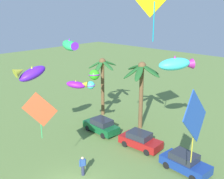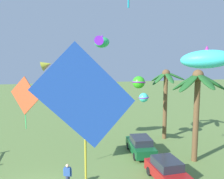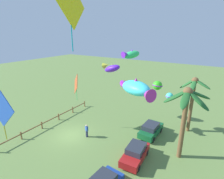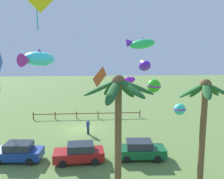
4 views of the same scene
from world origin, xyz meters
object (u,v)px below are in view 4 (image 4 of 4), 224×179
object	(u,v)px
palm_tree_1	(204,107)
parked_car_2	(79,153)
parked_car_0	(140,150)
kite_fish_6	(38,59)
palm_tree_0	(119,102)
kite_fish_5	(127,80)
spectator_0	(88,127)
kite_fish_7	(140,44)
kite_fish_1	(145,65)
kite_ball_4	(180,109)
kite_diamond_3	(100,77)
kite_ball_8	(154,86)
parked_car_1	(18,152)

from	to	relation	value
palm_tree_1	parked_car_2	xyz separation A→B (m)	(8.30, -3.35, -4.32)
parked_car_0	kite_fish_6	bearing A→B (deg)	9.36
palm_tree_0	kite_fish_5	bearing A→B (deg)	-101.81
spectator_0	kite_fish_5	world-z (taller)	kite_fish_5
spectator_0	kite_fish_7	size ratio (longest dim) A/B	0.58
parked_car_2	palm_tree_0	bearing A→B (deg)	128.09
kite_fish_1	kite_ball_4	xyz separation A→B (m)	(-1.12, 7.69, -2.87)
parked_car_2	kite_diamond_3	distance (m)	10.43
kite_fish_1	kite_diamond_3	size ratio (longest dim) A/B	0.89
kite_ball_4	palm_tree_1	bearing A→B (deg)	106.00
kite_diamond_3	kite_fish_7	xyz separation A→B (m)	(-3.49, 5.54, 3.56)
spectator_0	kite_diamond_3	xyz separation A→B (m)	(-1.34, -2.51, 4.94)
kite_fish_5	kite_fish_1	bearing A→B (deg)	-125.48
kite_ball_4	kite_ball_8	size ratio (longest dim) A/B	0.80
palm_tree_1	kite_fish_1	xyz separation A→B (m)	(1.82, -10.17, 2.13)
parked_car_0	spectator_0	world-z (taller)	spectator_0
kite_ball_4	kite_fish_6	xyz separation A→B (m)	(10.21, 0.12, 3.78)
parked_car_0	kite_diamond_3	distance (m)	10.50
parked_car_0	parked_car_2	xyz separation A→B (m)	(4.90, 0.24, 0.00)
kite_diamond_3	palm_tree_0	bearing A→B (deg)	94.07
kite_fish_1	kite_ball_4	bearing A→B (deg)	98.25
parked_car_1	parked_car_2	world-z (taller)	same
parked_car_0	kite_fish_1	bearing A→B (deg)	-103.49
kite_fish_1	kite_diamond_3	xyz separation A→B (m)	(4.61, -2.15, -1.45)
spectator_0	kite_fish_6	distance (m)	10.90
kite_fish_7	kite_ball_8	distance (m)	4.66
palm_tree_0	kite_diamond_3	world-z (taller)	palm_tree_0
kite_fish_5	kite_diamond_3	bearing A→B (deg)	-65.47
palm_tree_0	spectator_0	size ratio (longest dim) A/B	4.53
palm_tree_0	parked_car_1	distance (m)	9.89
kite_diamond_3	kite_fish_7	distance (m)	7.45
parked_car_1	kite_ball_4	distance (m)	13.06
kite_fish_5	spectator_0	bearing A→B (deg)	-36.32
kite_diamond_3	kite_ball_8	world-z (taller)	kite_diamond_3
palm_tree_1	kite_ball_8	bearing A→B (deg)	-55.22
kite_fish_6	kite_ball_8	world-z (taller)	kite_fish_6
parked_car_1	kite_fish_7	size ratio (longest dim) A/B	1.47
kite_fish_1	kite_ball_4	size ratio (longest dim) A/B	2.36
parked_car_1	kite_fish_7	xyz separation A→B (m)	(-10.24, -2.88, 8.56)
parked_car_0	kite_ball_4	world-z (taller)	kite_ball_4
parked_car_0	kite_ball_8	world-z (taller)	kite_ball_8
palm_tree_0	kite_diamond_3	bearing A→B (deg)	-85.93
kite_ball_4	parked_car_1	bearing A→B (deg)	-6.49
kite_fish_1	kite_ball_4	world-z (taller)	kite_fish_1
spectator_0	palm_tree_1	bearing A→B (deg)	128.40
spectator_0	parked_car_2	bearing A→B (deg)	85.35
kite_fish_5	kite_fish_7	distance (m)	3.49
parked_car_1	kite_diamond_3	size ratio (longest dim) A/B	1.20
parked_car_0	kite_fish_7	size ratio (longest dim) A/B	1.45
kite_ball_4	kite_fish_7	bearing A→B (deg)	-62.55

